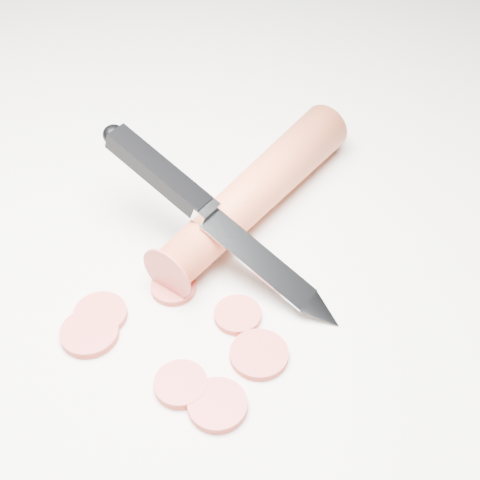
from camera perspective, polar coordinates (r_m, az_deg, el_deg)
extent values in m
plane|color=silver|center=(0.52, -6.20, -3.17)|extent=(2.40, 2.40, 0.00)
cylinder|color=#D8542E|center=(0.55, 1.35, 4.16)|extent=(0.18, 0.19, 0.04)
cylinder|color=#C5453D|center=(0.50, -11.83, -6.23)|extent=(0.04, 0.04, 0.01)
cylinder|color=#C5453D|center=(0.44, -1.93, -13.91)|extent=(0.04, 0.04, 0.01)
cylinder|color=#C5453D|center=(0.47, 1.63, -9.74)|extent=(0.04, 0.04, 0.01)
cylinder|color=#C5453D|center=(0.45, -5.09, -12.17)|extent=(0.04, 0.04, 0.01)
cylinder|color=#C5453D|center=(0.51, -5.69, -4.02)|extent=(0.03, 0.03, 0.01)
cylinder|color=#C5453D|center=(0.49, -12.71, -7.74)|extent=(0.04, 0.04, 0.01)
cylinder|color=#C5453D|center=(0.49, -0.20, -6.42)|extent=(0.03, 0.03, 0.01)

